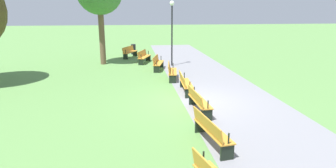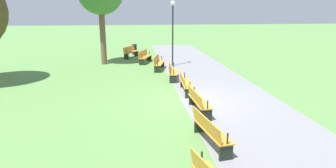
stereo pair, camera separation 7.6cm
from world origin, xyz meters
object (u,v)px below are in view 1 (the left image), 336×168
Objects in this scene: bench_2 at (158,62)px; bench_4 at (185,83)px; bench_3 at (171,71)px; trash_bin at (133,49)px; bench_6 at (211,130)px; bench_5 at (198,100)px; lamp_post at (172,22)px; bench_1 at (144,56)px; bench_0 at (130,52)px.

bench_4 is (5.33, 0.79, 0.00)m from bench_2.
bench_3 reaches higher than trash_bin.
bench_3 is 2.28× the size of trash_bin.
bench_6 is 2.28× the size of trash_bin.
lamp_post reaches higher than bench_5.
bench_6 is at bearing 25.39° from bench_1.
bench_3 is 1.00× the size of bench_6.
lamp_post is at bearing -179.95° from bench_4.
bench_1 and bench_4 have the same top height.
bench_6 is (5.38, -0.26, 0.00)m from bench_4.
bench_4 is at bearing 177.18° from bench_5.
bench_3 is at bearing 179.99° from bench_5.
trash_bin is at bearing 178.09° from bench_6.
lamp_post reaches higher than bench_3.
bench_6 reaches higher than trash_bin.
lamp_post is (-9.29, 0.32, 2.52)m from bench_5.
lamp_post is at bearing 62.97° from bench_0.
bench_0 and bench_3 have the same top height.
bench_0 is at bearing -146.20° from bench_2.
bench_1 is at bearing 47.91° from bench_0.
bench_2 is 10.72m from bench_6.
bench_2 and bench_6 have the same top height.
bench_4 reaches higher than trash_bin.
bench_2 is at bearing 45.10° from bench_0.
bench_2 is at bearing 174.34° from bench_6.
bench_5 is at bearing 19.74° from bench_2.
bench_0 is 15.95m from bench_6.
bench_4 is at bearing 168.72° from bench_6.
bench_3 is at bearing 171.53° from bench_6.
bench_0 is at bearing 179.96° from bench_6.
bench_3 is at bearing 33.82° from bench_1.
lamp_post is (-3.91, 0.58, 2.52)m from bench_3.
bench_2 is at bearing -160.29° from bench_3.
bench_4 and bench_5 have the same top height.
bench_6 is (15.78, 2.34, 0.00)m from bench_0.
bench_0 is 0.45× the size of lamp_post.
bench_4 is at bearing 10.65° from trash_bin.
bench_0 is 1.00× the size of bench_5.
bench_1 is 2.70m from bench_2.
bench_4 is at bearing -2.77° from lamp_post.
bench_3 and bench_5 have the same top height.
trash_bin is (-14.77, -2.27, -0.04)m from bench_5.
bench_3 is (2.64, 0.53, 0.00)m from bench_2.
bench_0 is 0.98× the size of bench_2.
bench_6 is at bearing 16.93° from bench_2.
bench_2 is 1.02× the size of bench_4.
bench_6 is 0.46× the size of lamp_post.
bench_0 is 5.38m from bench_2.
bench_1 is 0.45× the size of lamp_post.
bench_0 is at bearing -142.44° from lamp_post.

